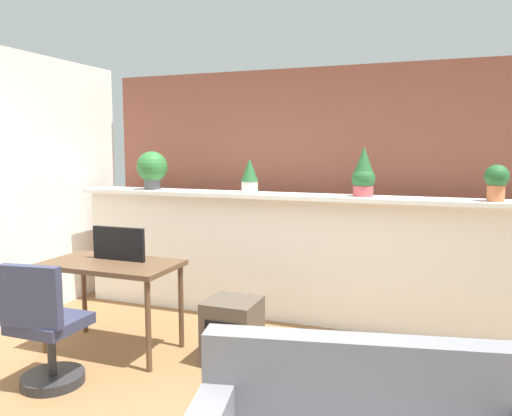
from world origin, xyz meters
TOP-DOWN VIEW (x-y plane):
  - divider_wall at (0.00, 2.00)m, footprint 4.68×0.16m
  - plant_shelf at (0.00, 1.96)m, footprint 4.68×0.38m
  - brick_wall_behind at (0.00, 2.60)m, footprint 4.68×0.10m
  - potted_plant_0 at (-1.60, 1.98)m, footprint 0.32×0.32m
  - potted_plant_1 at (-0.49, 1.95)m, footprint 0.17×0.17m
  - potted_plant_2 at (0.59, 1.99)m, footprint 0.21×0.21m
  - potted_plant_3 at (1.67, 1.94)m, footprint 0.19×0.19m
  - desk at (-1.26, 0.80)m, footprint 1.10×0.60m
  - tv_monitor at (-1.24, 0.88)m, footprint 0.49×0.04m
  - office_chair at (-1.29, 0.08)m, footprint 0.47×0.47m
  - side_cube_shelf at (-0.24, 0.93)m, footprint 0.40×0.41m

SIDE VIEW (x-z plane):
  - side_cube_shelf at x=-0.24m, z-range 0.00..0.50m
  - office_chair at x=-1.29m, z-range -0.07..0.84m
  - divider_wall at x=0.00m, z-range 0.00..1.21m
  - desk at x=-1.26m, z-range 0.29..1.04m
  - tv_monitor at x=-1.24m, z-range 0.75..1.03m
  - plant_shelf at x=0.00m, z-range 1.21..1.25m
  - brick_wall_behind at x=0.00m, z-range 0.00..2.50m
  - potted_plant_3 at x=1.67m, z-range 1.26..1.56m
  - potted_plant_1 at x=-0.49m, z-range 1.25..1.59m
  - potted_plant_2 at x=0.59m, z-range 1.23..1.68m
  - potted_plant_0 at x=-1.60m, z-range 1.27..1.67m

